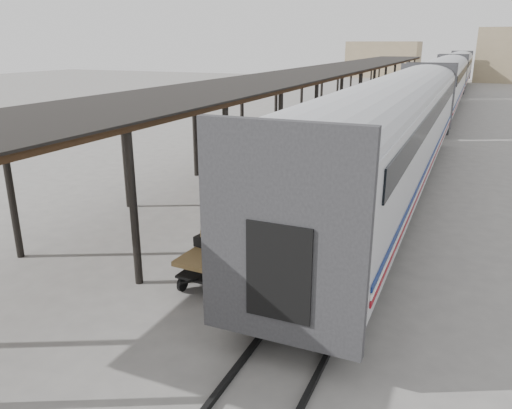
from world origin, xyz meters
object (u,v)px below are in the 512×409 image
object	(u,v)px
pedestrian	(317,141)
luggage_tug	(348,125)
porter	(215,223)
baggage_cart	(219,256)

from	to	relation	value
pedestrian	luggage_tug	bearing A→B (deg)	-87.38
luggage_tug	porter	bearing A→B (deg)	-86.97
porter	luggage_tug	bearing A→B (deg)	29.02
porter	pedestrian	xyz separation A→B (m)	(-2.28, 15.76, -0.97)
luggage_tug	pedestrian	bearing A→B (deg)	-92.62
luggage_tug	pedestrian	world-z (taller)	pedestrian
porter	pedestrian	bearing A→B (deg)	31.56
baggage_cart	pedestrian	world-z (taller)	pedestrian
baggage_cart	luggage_tug	world-z (taller)	luggage_tug
porter	baggage_cart	bearing A→B (deg)	44.36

